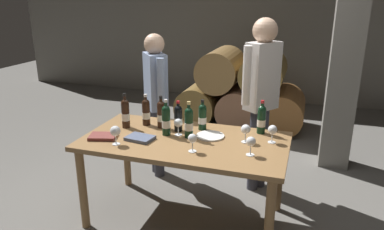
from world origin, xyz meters
The scene contains 24 objects.
ground_plane centered at (0.00, 0.00, 0.00)m, with size 14.00×14.00×0.00m, color #66635E.
cellar_back_wall centered at (0.00, 4.20, 1.40)m, with size 10.00×0.24×2.80m, color slate.
barrel_stack centered at (0.00, 2.60, 0.52)m, with size 1.86×0.90×1.15m.
stone_pillar centered at (1.30, 1.60, 1.30)m, with size 0.32×0.32×2.60m, color slate.
dining_table centered at (0.00, 0.00, 0.67)m, with size 1.70×0.90×0.76m.
wine_bottle_0 centered at (-0.29, 0.21, 0.89)m, with size 0.07×0.07×0.29m.
wine_bottle_1 centered at (-0.45, 0.23, 0.89)m, with size 0.07×0.07×0.29m.
wine_bottle_2 centered at (0.07, 0.27, 0.88)m, with size 0.07×0.07×0.28m.
wine_bottle_3 centered at (-0.60, 0.11, 0.90)m, with size 0.07×0.07×0.32m.
wine_bottle_4 centered at (0.58, 0.34, 0.89)m, with size 0.07×0.07×0.30m.
wine_bottle_5 centered at (0.02, 0.05, 0.90)m, with size 0.07×0.07×0.32m.
wine_bottle_6 centered at (-0.18, 0.05, 0.90)m, with size 0.07×0.07×0.32m.
wine_bottle_7 centered at (-0.12, 0.17, 0.88)m, with size 0.07×0.07×0.28m.
wine_glass_0 centered at (0.49, 0.09, 0.87)m, with size 0.08×0.08×0.15m.
wine_glass_1 centered at (0.57, -0.15, 0.87)m, with size 0.07×0.07×0.15m.
wine_glass_2 centered at (-0.08, 0.07, 0.86)m, with size 0.07×0.07×0.15m.
wine_glass_3 centered at (0.14, -0.22, 0.86)m, with size 0.07×0.07×0.15m.
wine_glass_4 centered at (-0.49, -0.28, 0.87)m, with size 0.08×0.08×0.16m.
wine_glass_5 centered at (0.70, 0.15, 0.87)m, with size 0.08×0.08×0.15m.
tasting_notebook centered at (-0.66, -0.19, 0.77)m, with size 0.22×0.16×0.03m, color brown.
leather_ledger centered at (-0.35, -0.12, 0.77)m, with size 0.22×0.16×0.03m, color #4C5670.
serving_plate centered at (0.19, 0.12, 0.77)m, with size 0.24×0.24×0.01m, color white.
sommelier_presenting centered at (0.52, 0.75, 1.04)m, with size 0.33×0.42×1.72m.
taster_seated_left centered at (-0.57, 0.72, 0.92)m, with size 0.34×0.41×1.54m.
Camera 1 is at (0.93, -2.67, 1.91)m, focal length 34.13 mm.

